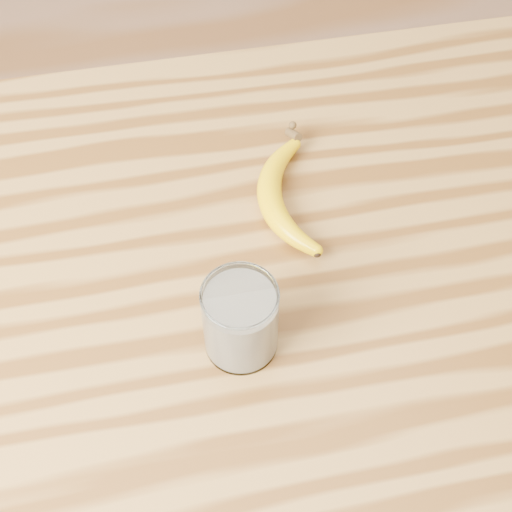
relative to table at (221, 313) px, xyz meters
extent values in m
plane|color=#8B6449|center=(0.00, 0.00, -0.77)|extent=(4.00, 4.00, 0.00)
cube|color=olive|center=(0.00, 0.00, 0.11)|extent=(1.20, 0.80, 0.04)
cylinder|color=brown|center=(0.54, 0.34, -0.34)|extent=(0.06, 0.06, 0.86)
cylinder|color=white|center=(0.01, -0.12, 0.18)|extent=(0.09, 0.09, 0.11)
torus|color=white|center=(0.01, -0.12, 0.24)|extent=(0.09, 0.09, 0.00)
cylinder|color=silver|center=(0.01, -0.12, 0.18)|extent=(0.08, 0.08, 0.09)
camera|label=1|loc=(-0.05, -0.52, 0.87)|focal=50.00mm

